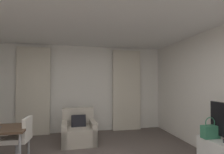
# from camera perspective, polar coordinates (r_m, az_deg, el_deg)

# --- Properties ---
(wall_window) EXTENTS (5.12, 0.06, 2.60)m
(wall_window) POSITION_cam_1_polar(r_m,az_deg,el_deg) (5.50, -9.53, -3.70)
(wall_window) COLOR silver
(wall_window) RESTS_ON ground
(ceiling) EXTENTS (5.12, 6.12, 0.06)m
(ceiling) POSITION_cam_1_polar(r_m,az_deg,el_deg) (2.71, -6.27, 22.79)
(ceiling) COLOR white
(ceiling) RESTS_ON wall_left
(curtain_left_panel) EXTENTS (0.90, 0.06, 2.50)m
(curtain_left_panel) POSITION_cam_1_polar(r_m,az_deg,el_deg) (5.48, -24.02, -4.13)
(curtain_left_panel) COLOR beige
(curtain_left_panel) RESTS_ON ground
(curtain_right_panel) EXTENTS (0.90, 0.06, 2.50)m
(curtain_right_panel) POSITION_cam_1_polar(r_m,az_deg,el_deg) (5.61, 4.74, -4.19)
(curtain_right_panel) COLOR beige
(curtain_right_panel) RESTS_ON ground
(armchair) EXTENTS (0.84, 0.81, 0.82)m
(armchair) POSITION_cam_1_polar(r_m,az_deg,el_deg) (4.66, -10.69, -16.95)
(armchair) COLOR #B2A899
(armchair) RESTS_ON ground
(desk_chair) EXTENTS (0.48, 0.48, 0.88)m
(desk_chair) POSITION_cam_1_polar(r_m,az_deg,el_deg) (3.73, -27.72, -18.85)
(desk_chair) COLOR gray
(desk_chair) RESTS_ON ground
(handbag_primary) EXTENTS (0.30, 0.14, 0.37)m
(handbag_primary) POSITION_cam_1_polar(r_m,az_deg,el_deg) (3.67, 29.13, -15.03)
(handbag_primary) COLOR #387F5B
(handbag_primary) RESTS_ON tv_console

